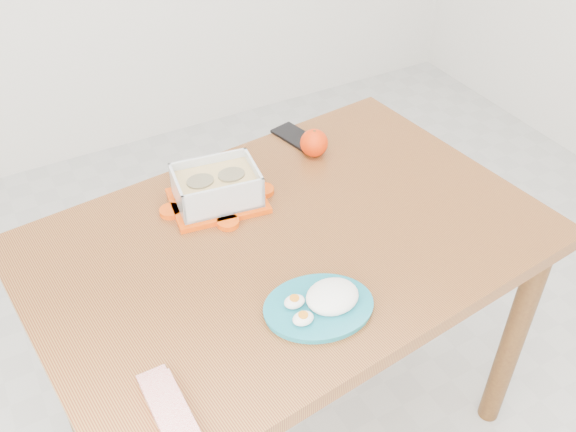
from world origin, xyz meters
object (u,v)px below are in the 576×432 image
dining_table (288,269)px  orange_fruit (314,143)px  rice_plate (323,302)px  smartphone (296,137)px  food_container (217,187)px

dining_table → orange_fruit: size_ratio=16.59×
rice_plate → smartphone: bearing=78.9°
orange_fruit → rice_plate: orange_fruit is taller
food_container → smartphone: bearing=35.8°
dining_table → smartphone: size_ratio=8.78×
dining_table → orange_fruit: 0.37m
dining_table → orange_fruit: bearing=43.4°
orange_fruit → smartphone: bearing=90.8°
dining_table → rice_plate: (-0.04, -0.23, 0.12)m
food_container → smartphone: food_container is taller
orange_fruit → food_container: bearing=-167.7°
food_container → orange_fruit: bearing=20.6°
food_container → orange_fruit: food_container is taller
food_container → orange_fruit: size_ratio=3.29×
orange_fruit → smartphone: orange_fruit is taller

